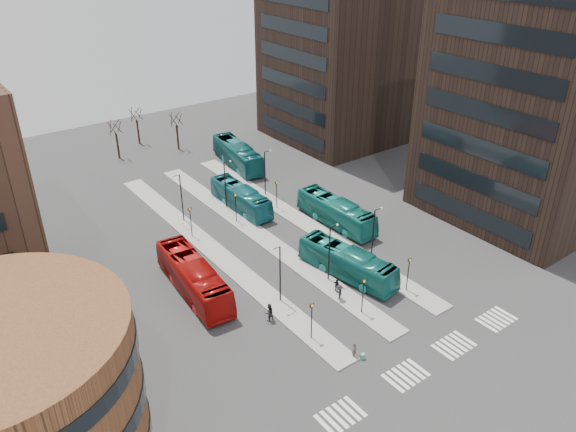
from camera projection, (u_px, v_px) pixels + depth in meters
ground at (454, 400)px, 42.94m from camera, size 160.00×160.00×0.00m
island_left at (213, 250)px, 62.06m from camera, size 2.50×45.00×0.15m
island_mid at (258, 234)px, 65.21m from camera, size 2.50×45.00×0.15m
island_right at (299, 219)px, 68.36m from camera, size 2.50×45.00×0.15m
suitcase at (363, 356)px, 46.83m from camera, size 0.46×0.41×0.49m
red_bus at (194, 277)px, 54.45m from camera, size 4.00×12.84×3.52m
teal_bus_a at (347, 263)px, 57.05m from camera, size 4.45×11.64×3.16m
teal_bus_b at (241, 197)px, 70.36m from camera, size 2.59×10.99×3.06m
teal_bus_c at (336, 212)px, 66.72m from camera, size 2.98×11.70×3.24m
teal_bus_d at (238, 154)px, 82.45m from camera, size 4.70×12.82×3.49m
traveller at (355, 350)px, 46.77m from camera, size 0.66×0.64×1.53m
commuter_a at (269, 312)px, 50.97m from camera, size 0.90×0.71×1.78m
commuter_b at (337, 286)px, 54.79m from camera, size 0.41×0.95×1.61m
commuter_c at (339, 293)px, 53.64m from camera, size 1.24×1.28×1.76m
crosswalk_stripes at (429, 361)px, 46.69m from camera, size 22.35×2.40×0.01m
round_building at (13, 426)px, 32.04m from camera, size 15.16×15.16×14.00m
tower_near at (541, 92)px, 63.97m from camera, size 20.12×20.00×30.00m
tower_far at (343, 44)px, 88.05m from camera, size 20.12×20.00×30.00m
sign_poles at (291, 243)px, 58.94m from camera, size 12.45×22.12×3.65m
lamp_posts at (272, 212)px, 62.47m from camera, size 14.04×20.24×6.12m
bare_trees at (144, 134)px, 87.45m from camera, size 10.97×8.14×5.90m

